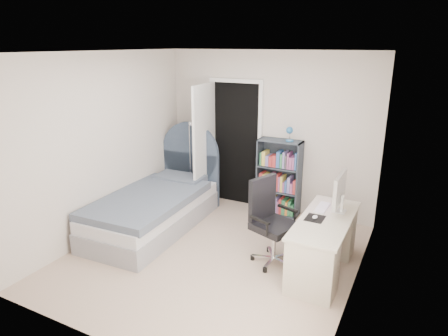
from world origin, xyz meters
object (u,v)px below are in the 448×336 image
at_px(floor_lamp, 191,171).
at_px(desk, 324,242).
at_px(bed, 157,206).
at_px(nightstand, 183,175).
at_px(bookcase, 279,180).
at_px(office_chair, 270,217).

xyz_separation_m(floor_lamp, desk, (2.47, -1.05, -0.20)).
distance_m(bed, nightstand, 1.25).
distance_m(bookcase, office_chair, 1.47).
bearing_deg(office_chair, bed, 174.94).
bearing_deg(bed, bookcase, 41.29).
relative_size(bookcase, desk, 1.02).
relative_size(nightstand, desk, 0.41).
distance_m(nightstand, floor_lamp, 0.47).
bearing_deg(bed, nightstand, 105.10).
distance_m(nightstand, bookcase, 1.76).
xyz_separation_m(floor_lamp, bookcase, (1.42, 0.31, -0.03)).
xyz_separation_m(bed, office_chair, (1.81, -0.16, 0.27)).
bearing_deg(nightstand, floor_lamp, -38.24).
distance_m(desk, office_chair, 0.70).
distance_m(bed, desk, 2.48).
xyz_separation_m(bed, floor_lamp, (0.01, 0.94, 0.26)).
relative_size(desk, office_chair, 1.31).
bearing_deg(bed, floor_lamp, 89.59).
bearing_deg(nightstand, bookcase, 1.57).
height_order(nightstand, bookcase, bookcase).
xyz_separation_m(bed, nightstand, (-0.33, 1.20, 0.06)).
distance_m(floor_lamp, bookcase, 1.45).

